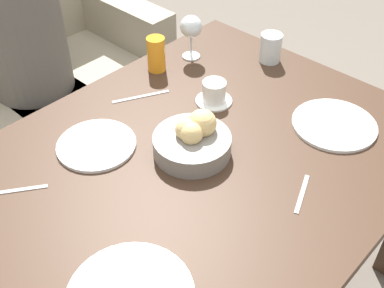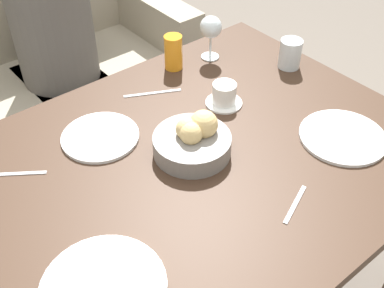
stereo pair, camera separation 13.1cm
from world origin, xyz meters
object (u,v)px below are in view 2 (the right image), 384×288
Objects in this scene: wine_glass at (211,29)px; coffee_cup at (224,95)px; seated_person at (61,67)px; spoon_coffee at (295,204)px; couch at (16,99)px; fork_silver at (11,174)px; juice_glass at (173,52)px; knife_silver at (153,93)px; plate_near_right at (343,137)px; plate_far_center at (100,137)px; water_tumbler at (290,54)px; plate_near_left at (103,288)px; bread_basket at (193,140)px.

wine_glass is 0.29m from coffee_cup.
spoon_coffee is (0.02, -1.26, 0.21)m from seated_person.
fork_silver is at bearing -109.19° from couch.
wine_glass is 1.17× the size of spoon_coffee.
couch is at bearing 115.87° from juice_glass.
knife_silver and spoon_coffee have the same top height.
plate_near_right is 0.92m from fork_silver.
plate_far_center is 1.66× the size of spoon_coffee.
water_tumbler reaches higher than plate_far_center.
juice_glass is 0.18m from knife_silver.
wine_glass reaches higher than juice_glass.
spoon_coffee is at bearing -114.07° from wine_glass.
water_tumbler is 0.64m from spoon_coffee.
plate_near_left is 2.01× the size of spoon_coffee.
plate_near_right is 2.07× the size of juice_glass.
plate_near_right reaches higher than fork_silver.
knife_silver is (0.08, 0.30, -0.04)m from bread_basket.
fork_silver is at bearing 169.36° from coffee_cup.
wine_glass is 0.73m from spoon_coffee.
knife_silver is (-0.29, 0.52, -0.00)m from plate_near_right.
coffee_cup is (0.63, 0.33, 0.03)m from plate_near_left.
couch reaches higher than knife_silver.
water_tumbler is at bearing 64.84° from plate_near_right.
bread_basket is at bearing -166.07° from water_tumbler.
seated_person reaches higher than bread_basket.
couch is 1.47m from spoon_coffee.
plate_near_right is 2.48× the size of water_tumbler.
plate_far_center is at bearing 128.70° from bread_basket.
coffee_cup is 0.86× the size of spoon_coffee.
plate_far_center is at bearing 165.51° from coffee_cup.
wine_glass is at bearing 90.18° from plate_near_right.
seated_person is 8.77× the size of spoon_coffee.
wine_glass reaches higher than plate_far_center.
juice_glass is at bearing 77.39° from spoon_coffee.
coffee_cup is 0.66m from fork_silver.
plate_near_left is (-0.29, -1.31, 0.38)m from couch.
plate_near_right is (0.37, -0.23, -0.04)m from bread_basket.
water_tumbler is (0.17, 0.36, 0.04)m from plate_near_right.
bread_basket is at bearing 148.24° from plate_near_right.
spoon_coffee is at bearing -90.57° from knife_silver.
juice_glass reaches higher than spoon_coffee.
plate_near_left is 0.71m from coffee_cup.
bread_basket is 1.61× the size of spoon_coffee.
plate_far_center is at bearing 114.58° from spoon_coffee.
bread_basket is 0.27m from plate_far_center.
plate_far_center is 0.26m from fork_silver.
plate_near_left is 0.88m from juice_glass.
plate_near_left is 1.21× the size of plate_far_center.
coffee_cup is at bearing 27.26° from plate_near_left.
spoon_coffee is (0.20, -1.41, 0.38)m from couch.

